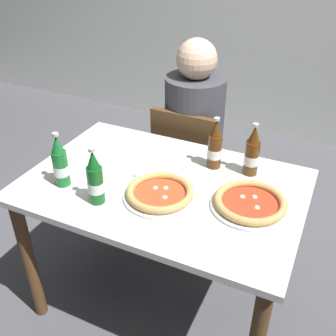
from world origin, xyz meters
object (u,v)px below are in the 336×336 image
(diner_seated, at_px, (193,145))
(beer_bottle_right, at_px, (95,180))
(beer_bottle_left, at_px, (252,153))
(pizza_marinara_far, at_px, (160,193))
(chair_behind_table, at_px, (189,163))
(pizza_margherita_near, at_px, (250,203))
(dining_table_main, at_px, (163,204))
(napkin_with_cutlery, at_px, (134,164))
(beer_bottle_extra, at_px, (60,163))
(beer_bottle_center, at_px, (215,147))

(diner_seated, height_order, beer_bottle_right, diner_seated)
(beer_bottle_left, bearing_deg, pizza_marinara_far, -130.24)
(chair_behind_table, height_order, pizza_marinara_far, chair_behind_table)
(chair_behind_table, bearing_deg, pizza_margherita_near, 130.70)
(dining_table_main, bearing_deg, diner_seated, 100.19)
(pizza_margherita_near, bearing_deg, diner_seated, 127.18)
(pizza_margherita_near, bearing_deg, napkin_with_cutlery, 171.60)
(chair_behind_table, relative_size, pizza_margherita_near, 2.71)
(beer_bottle_extra, bearing_deg, diner_seated, 72.32)
(beer_bottle_center, distance_m, beer_bottle_right, 0.57)
(beer_bottle_center, bearing_deg, beer_bottle_right, -126.59)
(pizza_margherita_near, height_order, pizza_marinara_far, same)
(pizza_marinara_far, bearing_deg, beer_bottle_right, -149.07)
(chair_behind_table, height_order, beer_bottle_left, beer_bottle_left)
(pizza_marinara_far, relative_size, beer_bottle_extra, 1.22)
(beer_bottle_center, xyz_separation_m, beer_bottle_extra, (-0.54, -0.41, 0.00))
(napkin_with_cutlery, bearing_deg, pizza_marinara_far, -38.78)
(pizza_margherita_near, height_order, beer_bottle_right, beer_bottle_right)
(napkin_with_cutlery, bearing_deg, dining_table_main, -22.93)
(diner_seated, height_order, beer_bottle_left, diner_seated)
(beer_bottle_extra, bearing_deg, chair_behind_table, 71.37)
(pizza_marinara_far, xyz_separation_m, napkin_with_cutlery, (-0.22, 0.18, -0.02))
(dining_table_main, bearing_deg, beer_bottle_left, 36.94)
(chair_behind_table, height_order, diner_seated, diner_seated)
(diner_seated, bearing_deg, chair_behind_table, -91.74)
(diner_seated, distance_m, beer_bottle_extra, 0.93)
(beer_bottle_extra, bearing_deg, dining_table_main, 25.78)
(pizza_margherita_near, distance_m, beer_bottle_right, 0.62)
(diner_seated, relative_size, pizza_marinara_far, 4.01)
(beer_bottle_center, bearing_deg, pizza_marinara_far, -110.18)
(dining_table_main, relative_size, napkin_with_cutlery, 5.59)
(beer_bottle_center, bearing_deg, pizza_margherita_near, -44.59)
(pizza_marinara_far, relative_size, beer_bottle_right, 1.22)
(beer_bottle_left, xyz_separation_m, beer_bottle_extra, (-0.71, -0.43, 0.00))
(chair_behind_table, relative_size, diner_seated, 0.70)
(dining_table_main, relative_size, beer_bottle_extra, 4.86)
(napkin_with_cutlery, bearing_deg, chair_behind_table, 82.63)
(dining_table_main, xyz_separation_m, pizza_margherita_near, (0.39, -0.00, 0.14))
(beer_bottle_right, height_order, napkin_with_cutlery, beer_bottle_right)
(pizza_margherita_near, bearing_deg, beer_bottle_center, 135.41)
(diner_seated, height_order, napkin_with_cutlery, diner_seated)
(pizza_margherita_near, distance_m, beer_bottle_center, 0.34)
(dining_table_main, distance_m, beer_bottle_center, 0.35)
(dining_table_main, height_order, pizza_marinara_far, pizza_marinara_far)
(dining_table_main, xyz_separation_m, diner_seated, (-0.12, 0.66, -0.05))
(dining_table_main, height_order, chair_behind_table, chair_behind_table)
(beer_bottle_extra, bearing_deg, pizza_marinara_far, 11.99)
(dining_table_main, height_order, beer_bottle_center, beer_bottle_center)
(chair_behind_table, distance_m, beer_bottle_extra, 0.92)
(beer_bottle_right, bearing_deg, beer_bottle_left, 42.91)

